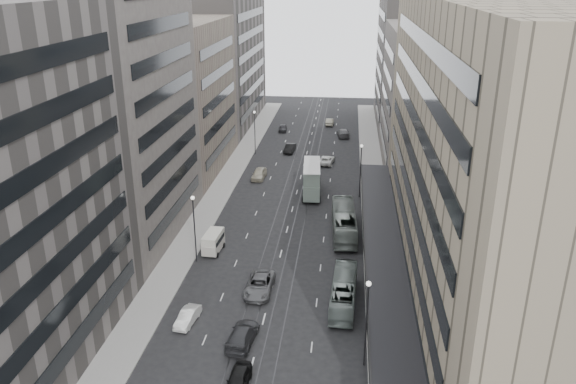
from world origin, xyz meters
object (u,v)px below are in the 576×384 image
at_px(double_decker, 312,179).
at_px(sedan_2, 259,285).
at_px(bus_near, 344,291).
at_px(sedan_0, 238,380).
at_px(sedan_1, 188,317).
at_px(bus_far, 344,222).
at_px(panel_van, 213,241).

bearing_deg(double_decker, sedan_2, -100.45).
height_order(bus_near, sedan_0, bus_near).
height_order(double_decker, sedan_0, double_decker).
distance_m(double_decker, sedan_1, 36.91).
distance_m(sedan_0, sedan_2, 14.92).
bearing_deg(bus_far, bus_near, 87.60).
bearing_deg(bus_near, double_decker, -77.52).
height_order(sedan_1, sedan_2, sedan_2).
bearing_deg(panel_van, sedan_0, -68.25).
distance_m(sedan_1, sedan_2, 8.84).
height_order(double_decker, panel_van, double_decker).
bearing_deg(bus_near, sedan_1, 21.27).
xyz_separation_m(bus_far, double_decker, (-5.17, 13.55, 0.94)).
height_order(double_decker, sedan_1, double_decker).
xyz_separation_m(bus_far, sedan_0, (-8.16, -30.50, -0.97)).
xyz_separation_m(bus_near, sedan_1, (-15.03, -5.13, -0.75)).
height_order(bus_far, sedan_2, bus_far).
distance_m(bus_far, panel_van, 17.25).
bearing_deg(bus_far, sedan_1, 52.90).
bearing_deg(sedan_0, panel_van, 111.39).
height_order(bus_near, bus_far, bus_far).
bearing_deg(panel_van, sedan_1, -82.45).
height_order(sedan_0, sedan_2, sedan_2).
height_order(bus_far, panel_van, bus_far).
relative_size(bus_near, bus_far, 0.83).
bearing_deg(sedan_1, panel_van, 101.49).
xyz_separation_m(sedan_0, sedan_1, (-6.64, 8.48, -0.07)).
relative_size(sedan_1, sedan_2, 0.68).
relative_size(double_decker, sedan_1, 2.26).
relative_size(bus_far, sedan_2, 2.06).
xyz_separation_m(bus_near, sedan_0, (-8.40, -13.61, -0.68)).
height_order(bus_near, sedan_2, bus_near).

